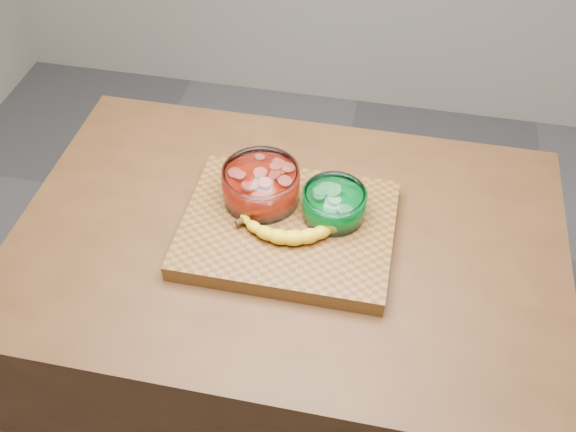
# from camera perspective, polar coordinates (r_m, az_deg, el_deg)

# --- Properties ---
(ground) EXTENTS (3.50, 3.50, 0.00)m
(ground) POSITION_cam_1_polar(r_m,az_deg,el_deg) (2.16, -0.00, -17.84)
(ground) COLOR #555559
(ground) RESTS_ON ground
(counter) EXTENTS (1.20, 0.80, 0.90)m
(counter) POSITION_cam_1_polar(r_m,az_deg,el_deg) (1.76, -0.00, -11.49)
(counter) COLOR #502F18
(counter) RESTS_ON ground
(cutting_board) EXTENTS (0.45, 0.35, 0.04)m
(cutting_board) POSITION_cam_1_polar(r_m,az_deg,el_deg) (1.39, -0.00, -1.14)
(cutting_board) COLOR brown
(cutting_board) RESTS_ON counter
(bowl_red) EXTENTS (0.17, 0.17, 0.08)m
(bowl_red) POSITION_cam_1_polar(r_m,az_deg,el_deg) (1.40, -2.40, 2.74)
(bowl_red) COLOR white
(bowl_red) RESTS_ON cutting_board
(bowl_green) EXTENTS (0.14, 0.14, 0.06)m
(bowl_green) POSITION_cam_1_polar(r_m,az_deg,el_deg) (1.37, 4.12, 1.09)
(bowl_green) COLOR white
(bowl_green) RESTS_ON cutting_board
(banana) EXTENTS (0.25, 0.14, 0.04)m
(banana) POSITION_cam_1_polar(r_m,az_deg,el_deg) (1.34, 0.29, -0.72)
(banana) COLOR yellow
(banana) RESTS_ON cutting_board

